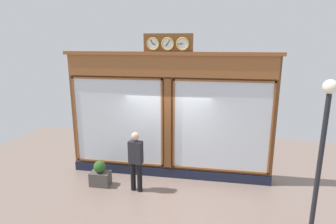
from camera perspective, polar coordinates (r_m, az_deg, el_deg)
shop_facade at (r=8.38m, az=0.15°, el=-0.78°), size 6.14×0.42×4.23m
pedestrian at (r=7.85m, az=-6.45°, el=-9.35°), size 0.39×0.28×1.69m
street_lamp at (r=6.45m, az=28.68°, el=-4.06°), size 0.28×0.28×3.33m
planter_box at (r=8.60m, az=-13.37°, el=-12.84°), size 0.56×0.36×0.40m
planter_shrub at (r=8.44m, az=-13.51°, el=-10.58°), size 0.34×0.34×0.34m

